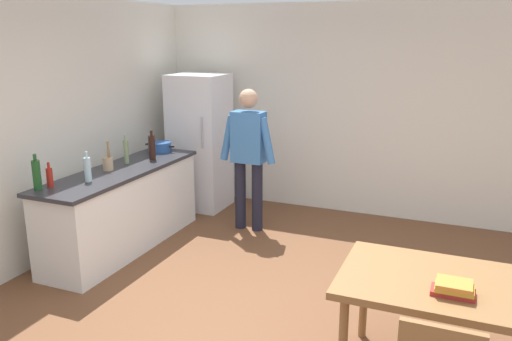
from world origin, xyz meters
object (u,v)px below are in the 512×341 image
object	(u,v)px
cooking_pot	(160,147)
bottle_vinegar_tall	(126,152)
refrigerator	(200,142)
utensil_jar	(108,163)
bottle_wine_green	(37,175)
bottle_sauce_red	(50,177)
book_stack	(454,288)
dining_table	(448,292)
person	(248,151)
bottle_water_clear	(88,169)
bottle_wine_dark	(152,147)

from	to	relation	value
cooking_pot	bottle_vinegar_tall	bearing A→B (deg)	-91.49
refrigerator	bottle_vinegar_tall	bearing A→B (deg)	-98.05
utensil_jar	bottle_wine_green	distance (m)	0.85
bottle_sauce_red	book_stack	size ratio (longest dim) A/B	0.92
dining_table	bottle_wine_green	distance (m)	3.66
person	utensil_jar	distance (m)	1.61
utensil_jar	book_stack	world-z (taller)	utensil_jar
refrigerator	person	distance (m)	1.10
bottle_water_clear	refrigerator	bearing A→B (deg)	87.54
refrigerator	bottle_vinegar_tall	size ratio (longest dim) A/B	5.62
dining_table	bottle_wine_green	world-z (taller)	bottle_wine_green
dining_table	bottle_wine_green	bearing A→B (deg)	177.20
person	bottle_wine_dark	size ratio (longest dim) A/B	5.00
bottle_vinegar_tall	utensil_jar	bearing A→B (deg)	-89.47
bottle_wine_green	refrigerator	bearing A→B (deg)	82.32
bottle_vinegar_tall	bottle_water_clear	bearing A→B (deg)	-82.39
person	bottle_water_clear	size ratio (longest dim) A/B	5.67
person	utensil_jar	world-z (taller)	person
bottle_vinegar_tall	book_stack	bearing A→B (deg)	-23.30
refrigerator	dining_table	bearing A→B (deg)	-39.29
bottle_wine_green	book_stack	bearing A→B (deg)	-5.54
person	dining_table	bearing A→B (deg)	-42.41
refrigerator	bottle_vinegar_tall	xyz separation A→B (m)	(-0.19, -1.36, 0.14)
bottle_wine_dark	bottle_sauce_red	world-z (taller)	bottle_wine_dark
bottle_water_clear	bottle_sauce_red	bearing A→B (deg)	-125.79
bottle_wine_dark	bottle_water_clear	size ratio (longest dim) A/B	1.13
dining_table	bottle_water_clear	world-z (taller)	bottle_water_clear
refrigerator	person	size ratio (longest dim) A/B	1.06
refrigerator	dining_table	world-z (taller)	refrigerator
utensil_jar	book_stack	size ratio (longest dim) A/B	1.22
utensil_jar	bottle_wine_green	world-z (taller)	bottle_wine_green
cooking_pot	bottle_vinegar_tall	world-z (taller)	bottle_vinegar_tall
person	bottle_sauce_red	xyz separation A→B (m)	(-1.25, -1.85, 0.02)
utensil_jar	bottle_vinegar_tall	xyz separation A→B (m)	(-0.00, 0.33, 0.06)
refrigerator	book_stack	xyz separation A→B (m)	(3.33, -2.88, -0.11)
cooking_pot	bottle_water_clear	distance (m)	1.42
bottle_wine_green	bottle_vinegar_tall	bearing A→B (deg)	82.75
person	book_stack	bearing A→B (deg)	-44.29
person	bottle_wine_green	xyz separation A→B (m)	(-1.29, -1.97, 0.07)
bottle_water_clear	book_stack	xyz separation A→B (m)	(3.42, -0.76, -0.23)
person	cooking_pot	size ratio (longest dim) A/B	4.25
person	utensil_jar	bearing A→B (deg)	-135.15
person	bottle_vinegar_tall	world-z (taller)	person
dining_table	cooking_pot	xyz separation A→B (m)	(-3.48, 1.99, 0.29)
bottle_water_clear	book_stack	distance (m)	3.51
book_stack	person	bearing A→B (deg)	135.71
dining_table	bottle_vinegar_tall	distance (m)	3.76
refrigerator	bottle_water_clear	world-z (taller)	refrigerator
cooking_pot	bottle_wine_green	world-z (taller)	bottle_wine_green
bottle_vinegar_tall	bottle_wine_green	xyz separation A→B (m)	(-0.15, -1.16, 0.01)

